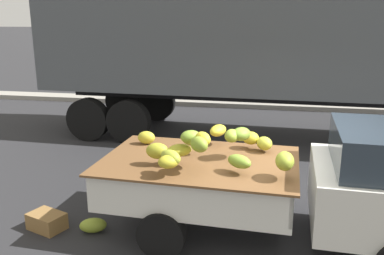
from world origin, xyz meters
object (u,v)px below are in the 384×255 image
Objects in this scene: semi_trailer at (279,38)px; produce_crate at (47,221)px; fallen_banana_bunch_near_tailgate at (93,225)px; pickup_truck at (340,185)px.

produce_crate is (-3.32, -5.49, -2.42)m from semi_trailer.
semi_trailer reaches higher than fallen_banana_bunch_near_tailgate.
semi_trailer is (-0.82, 5.14, 1.65)m from pickup_truck.
pickup_truck reaches higher than produce_crate.
pickup_truck is at bearing 4.91° from produce_crate.
semi_trailer is 30.73× the size of fallen_banana_bunch_near_tailgate.
semi_trailer is at bearing 64.48° from fallen_banana_bunch_near_tailgate.
pickup_truck is 4.22m from produce_crate.
fallen_banana_bunch_near_tailgate is 0.72m from produce_crate.
pickup_truck reaches higher than fallen_banana_bunch_near_tailgate.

